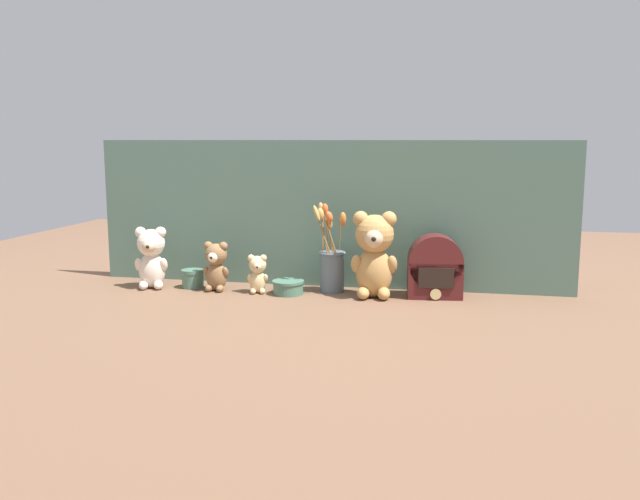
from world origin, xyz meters
name	(u,v)px	position (x,y,z in m)	size (l,w,h in m)	color
ground_plane	(319,296)	(0.00, 0.00, 0.00)	(4.00, 4.00, 0.00)	brown
backdrop_wall	(328,214)	(0.00, 0.17, 0.28)	(1.81, 0.02, 0.55)	#4C6B5B
teddy_bear_large	(374,253)	(0.20, 0.01, 0.16)	(0.17, 0.16, 0.31)	tan
teddy_bear_medium	(151,256)	(-0.64, 0.00, 0.12)	(0.13, 0.12, 0.23)	beige
teddy_bear_small	(216,265)	(-0.39, 0.00, 0.10)	(0.10, 0.09, 0.18)	olive
teddy_bear_tiny	(258,273)	(-0.23, 0.00, 0.07)	(0.08, 0.07, 0.14)	#DBBC84
flower_vase	(332,264)	(0.03, 0.07, 0.10)	(0.12, 0.14, 0.33)	slate
vintage_radio	(435,269)	(0.41, 0.06, 0.10)	(0.20, 0.13, 0.22)	#4C1919
decorative_tin_tall	(288,287)	(-0.11, 0.00, 0.03)	(0.12, 0.12, 0.05)	#47705B
decorative_tin_short	(193,278)	(-0.50, 0.03, 0.04)	(0.09, 0.09, 0.07)	#47705B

